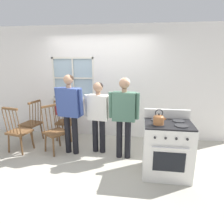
# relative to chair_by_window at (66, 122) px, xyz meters

# --- Properties ---
(ground_plane) EXTENTS (16.00, 16.00, 0.00)m
(ground_plane) POSITION_rel_chair_by_window_xyz_m (0.82, -0.98, -0.44)
(ground_plane) COLOR #B2AD9E
(wall_back) EXTENTS (6.40, 0.16, 2.70)m
(wall_back) POSITION_rel_chair_by_window_xyz_m (0.85, 0.42, 0.90)
(wall_back) COLOR white
(wall_back) RESTS_ON ground_plane
(chair_by_window) EXTENTS (0.43, 0.42, 1.00)m
(chair_by_window) POSITION_rel_chair_by_window_xyz_m (0.00, 0.00, 0.00)
(chair_by_window) COLOR brown
(chair_by_window) RESTS_ON ground_plane
(chair_near_wall) EXTENTS (0.49, 0.48, 1.00)m
(chair_near_wall) POSITION_rel_chair_by_window_xyz_m (-0.75, -0.77, 0.00)
(chair_near_wall) COLOR brown
(chair_near_wall) RESTS_ON ground_plane
(chair_center_cluster) EXTENTS (0.57, 0.57, 1.00)m
(chair_center_cluster) POSITION_rel_chair_by_window_xyz_m (0.02, -0.66, 0.00)
(chair_center_cluster) COLOR brown
(chair_center_cluster) RESTS_ON ground_plane
(chair_near_stove) EXTENTS (0.48, 0.49, 1.00)m
(chair_near_stove) POSITION_rel_chair_by_window_xyz_m (-0.76, -0.23, 0.00)
(chair_near_stove) COLOR brown
(chair_near_stove) RESTS_ON ground_plane
(person_elderly_left) EXTENTS (0.62, 0.29, 1.64)m
(person_elderly_left) POSITION_rel_chair_by_window_xyz_m (0.39, -0.69, 0.55)
(person_elderly_left) COLOR black
(person_elderly_left) RESTS_ON ground_plane
(person_teen_center) EXTENTS (0.58, 0.27, 1.49)m
(person_teen_center) POSITION_rel_chair_by_window_xyz_m (0.94, -0.56, 0.46)
(person_teen_center) COLOR black
(person_teen_center) RESTS_ON ground_plane
(person_adult_right) EXTENTS (0.59, 0.23, 1.60)m
(person_adult_right) POSITION_rel_chair_by_window_xyz_m (1.48, -0.74, 0.53)
(person_adult_right) COLOR black
(person_adult_right) RESTS_ON ground_plane
(stove) EXTENTS (0.79, 0.68, 1.08)m
(stove) POSITION_rel_chair_by_window_xyz_m (2.26, -1.22, 0.03)
(stove) COLOR white
(stove) RESTS_ON ground_plane
(kettle) EXTENTS (0.21, 0.17, 0.25)m
(kettle) POSITION_rel_chair_by_window_xyz_m (2.08, -1.35, 0.58)
(kettle) COLOR #A86638
(kettle) RESTS_ON stove
(potted_plant) EXTENTS (0.16, 0.16, 0.24)m
(potted_plant) POSITION_rel_chair_by_window_xyz_m (-0.10, 0.33, 0.59)
(potted_plant) COLOR #935B3D
(potted_plant) RESTS_ON wall_back
(handbag) EXTENTS (0.22, 0.19, 0.31)m
(handbag) POSITION_rel_chair_by_window_xyz_m (-0.01, -0.23, 0.39)
(handbag) COLOR maroon
(handbag) RESTS_ON chair_by_window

